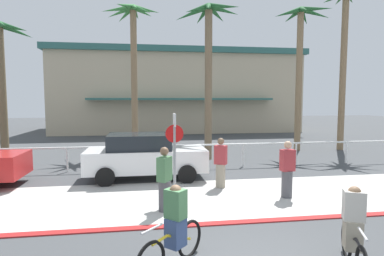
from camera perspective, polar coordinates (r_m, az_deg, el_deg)
The scene contains 16 objects.
ground_plane at distance 15.46m, azimuth -1.53°, elevation -5.97°, with size 80.00×80.00×0.00m, color #424447.
sidewalk_strip at distance 9.90m, azimuth 2.65°, elevation -12.29°, with size 44.00×4.00×0.02m, color beige.
curb_paint at distance 8.05m, azimuth 5.52°, elevation -16.42°, with size 44.00×0.24×0.03m, color maroon.
building_backdrop at distance 32.57m, azimuth -2.99°, elevation 6.42°, with size 22.48×12.11×7.42m.
rail_fence at distance 13.85m, azimuth -0.78°, elevation -3.72°, with size 19.93×0.08×1.04m.
stop_sign_bike_lane at distance 9.31m, azimuth -3.12°, elevation -2.87°, with size 0.52×0.56×2.56m.
palm_tree_2 at distance 19.16m, azimuth -10.48°, elevation 15.04°, with size 3.25×3.25×8.28m.
palm_tree_3 at distance 16.09m, azimuth 3.01°, elevation 14.56°, with size 3.14×3.10×7.57m.
palm_tree_4 at distance 19.92m, azimuth 18.71°, elevation 13.70°, with size 3.26×3.08×8.19m.
palm_tree_5 at distance 21.12m, azimuth 25.45°, elevation 15.19°, with size 3.37×3.11×9.20m.
car_white_1 at distance 12.15m, azimuth -8.34°, elevation -4.89°, with size 4.40×2.02×1.69m.
cyclist_black_0 at distance 6.48m, azimuth 26.70°, elevation -15.97°, with size 0.76×1.70×1.50m.
cyclist_yellow_1 at distance 5.95m, azimuth -3.21°, elevation -17.34°, with size 1.30×1.36×1.50m.
pedestrian_0 at distance 8.60m, azimuth -4.89°, elevation -9.50°, with size 0.44×0.48×1.73m.
pedestrian_1 at distance 10.86m, azimuth 5.09°, elevation -6.53°, with size 0.48×0.43×1.69m.
pedestrian_2 at distance 10.15m, azimuth 16.51°, elevation -7.43°, with size 0.42×0.35×1.73m.
Camera 1 is at (-1.84, -5.07, 2.96)m, focal length 30.10 mm.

